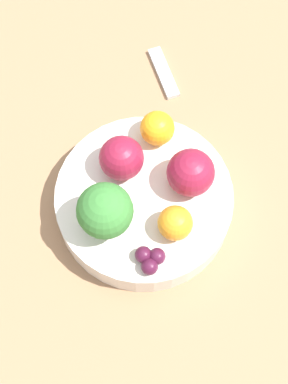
{
  "coord_description": "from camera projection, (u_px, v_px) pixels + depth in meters",
  "views": [
    {
      "loc": [
        -0.13,
        -0.23,
        0.7
      ],
      "look_at": [
        0.0,
        0.0,
        0.07
      ],
      "focal_mm": 60.0,
      "sensor_mm": 36.0,
      "label": 1
    }
  ],
  "objects": [
    {
      "name": "broccoli",
      "position": [
        105.0,
        211.0,
        0.65
      ],
      "size": [
        0.06,
        0.06,
        0.07
      ],
      "color": "#99C17A",
      "rests_on": "bowl"
    },
    {
      "name": "spoon",
      "position": [
        164.0,
        73.0,
        0.8
      ],
      "size": [
        0.03,
        0.08,
        0.01
      ],
      "color": "silver",
      "rests_on": "table_surface"
    },
    {
      "name": "orange_back",
      "position": [
        175.0,
        223.0,
        0.66
      ],
      "size": [
        0.04,
        0.04,
        0.04
      ],
      "color": "orange",
      "rests_on": "bowl"
    },
    {
      "name": "ground_plane",
      "position": [
        144.0,
        214.0,
        0.75
      ],
      "size": [
        6.0,
        6.0,
        0.0
      ],
      "primitive_type": "plane",
      "color": "gray"
    },
    {
      "name": "grape_cluster",
      "position": [
        150.0,
        259.0,
        0.66
      ],
      "size": [
        0.03,
        0.03,
        0.02
      ],
      "color": "#47142D",
      "rests_on": "bowl"
    },
    {
      "name": "apple_red",
      "position": [
        121.0,
        158.0,
        0.69
      ],
      "size": [
        0.05,
        0.05,
        0.05
      ],
      "color": "maroon",
      "rests_on": "bowl"
    },
    {
      "name": "apple_green",
      "position": [
        191.0,
        173.0,
        0.68
      ],
      "size": [
        0.05,
        0.05,
        0.05
      ],
      "color": "maroon",
      "rests_on": "bowl"
    },
    {
      "name": "orange_front",
      "position": [
        157.0,
        128.0,
        0.71
      ],
      "size": [
        0.04,
        0.04,
        0.04
      ],
      "color": "orange",
      "rests_on": "bowl"
    },
    {
      "name": "table_surface",
      "position": [
        144.0,
        211.0,
        0.74
      ],
      "size": [
        1.2,
        1.2,
        0.02
      ],
      "color": "#936D4C",
      "rests_on": "ground_plane"
    },
    {
      "name": "bowl",
      "position": [
        144.0,
        202.0,
        0.71
      ],
      "size": [
        0.2,
        0.2,
        0.04
      ],
      "color": "silver",
      "rests_on": "table_surface"
    }
  ]
}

